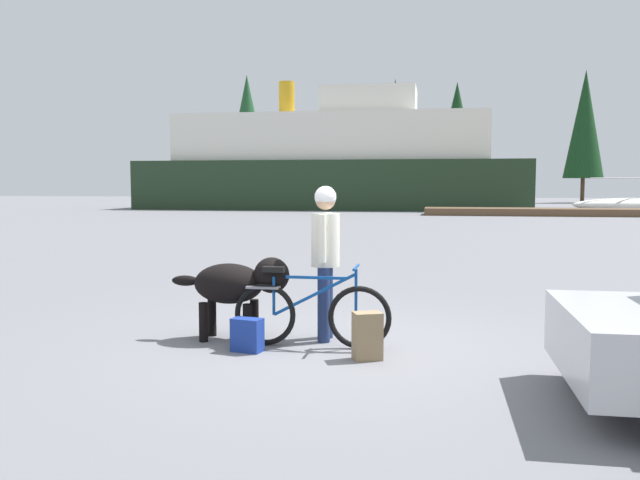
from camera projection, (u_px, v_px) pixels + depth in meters
The scene contains 12 objects.
ground_plane at pixel (331, 346), 7.30m from camera, with size 160.00×160.00×0.00m, color slate.
bicycle at pixel (310, 313), 7.23m from camera, with size 1.73×0.44×0.90m.
person_cyclist at pixel (325, 247), 7.51m from camera, with size 0.32×0.53×1.74m.
dog at pixel (238, 284), 7.54m from camera, with size 1.38×0.54×0.95m.
backpack at pixel (367, 336), 6.73m from camera, with size 0.28×0.20×0.48m, color #8C7251.
handbag_pannier at pixel (247, 335), 7.06m from camera, with size 0.32×0.18×0.35m, color navy.
dock_pier at pixel (539, 212), 37.29m from camera, with size 12.64×2.65×0.40m, color brown.
ferry_boat at pixel (333, 164), 46.95m from camera, with size 26.64×7.42×8.92m.
pine_tree_far_left at pixel (247, 122), 68.10m from camera, with size 4.00×4.00×12.79m.
pine_tree_center at pixel (395, 126), 65.37m from camera, with size 2.84×2.84×11.96m.
pine_tree_far_right at pixel (585, 124), 61.08m from camera, with size 3.57×3.57×12.11m.
pine_tree_mid_back at pixel (457, 130), 68.43m from camera, with size 4.36×4.36×12.11m.
Camera 1 is at (1.10, -7.09, 1.77)m, focal length 37.57 mm.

